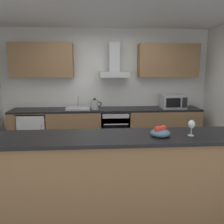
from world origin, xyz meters
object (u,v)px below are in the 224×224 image
at_px(kettle, 95,104).
at_px(fruit_bowl, 160,132).
at_px(range_hood, 114,66).
at_px(sink, 78,108).
at_px(refrigerator, 35,132).
at_px(microwave, 173,101).
at_px(wine_glass, 192,125).
at_px(oven, 115,129).

bearing_deg(kettle, fruit_bowl, -72.78).
bearing_deg(range_hood, kettle, -158.85).
bearing_deg(fruit_bowl, kettle, 107.22).
xyz_separation_m(sink, kettle, (0.35, -0.04, 0.08)).
xyz_separation_m(refrigerator, kettle, (1.27, -0.03, 0.58)).
bearing_deg(microwave, fruit_bowl, -111.92).
xyz_separation_m(microwave, range_hood, (-1.26, 0.16, 0.74)).
distance_m(sink, kettle, 0.36).
bearing_deg(refrigerator, fruit_bowl, -49.96).
xyz_separation_m(refrigerator, sink, (0.92, 0.01, 0.50)).
distance_m(microwave, fruit_bowl, 2.54).
relative_size(wine_glass, fruit_bowl, 0.81).
bearing_deg(fruit_bowl, wine_glass, -0.49).
bearing_deg(refrigerator, kettle, -1.39).
relative_size(microwave, kettle, 1.73).
height_order(oven, sink, sink).
bearing_deg(oven, range_hood, 90.00).
height_order(sink, range_hood, range_hood).
bearing_deg(kettle, sink, 172.75).
bearing_deg(sink, oven, -0.81).
relative_size(oven, range_hood, 1.11).
relative_size(microwave, fruit_bowl, 2.27).
height_order(microwave, kettle, microwave).
bearing_deg(oven, refrigerator, -179.91).
bearing_deg(fruit_bowl, refrigerator, 130.04).
xyz_separation_m(microwave, kettle, (-1.68, -0.01, -0.04)).
bearing_deg(sink, range_hood, 8.72).
relative_size(oven, sink, 1.60).
height_order(refrigerator, microwave, microwave).
xyz_separation_m(microwave, wine_glass, (-0.60, -2.36, 0.08)).
xyz_separation_m(range_hood, fruit_bowl, (0.31, -2.52, -0.74)).
relative_size(oven, fruit_bowl, 3.64).
bearing_deg(oven, kettle, -175.43).
relative_size(refrigerator, range_hood, 1.18).
distance_m(refrigerator, range_hood, 2.18).
bearing_deg(wine_glass, oven, 105.38).
bearing_deg(range_hood, microwave, -7.14).
height_order(microwave, fruit_bowl, microwave).
relative_size(sink, range_hood, 0.69).
bearing_deg(wine_glass, microwave, 75.76).
xyz_separation_m(kettle, fruit_bowl, (0.73, -2.35, 0.04)).
height_order(oven, fruit_bowl, fruit_bowl).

